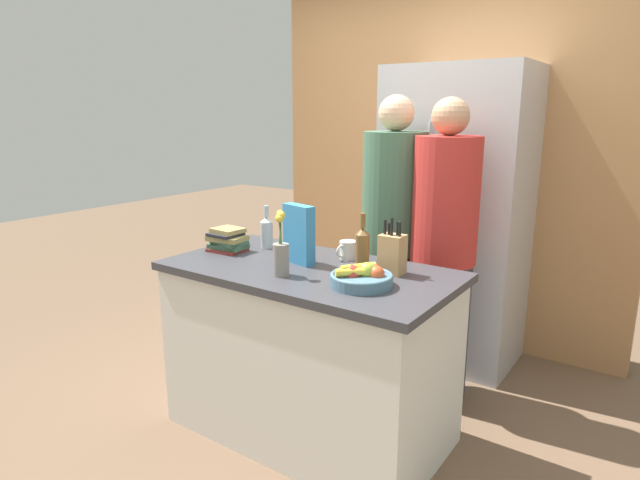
# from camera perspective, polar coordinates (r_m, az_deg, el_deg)

# --- Properties ---
(ground_plane) EXTENTS (14.00, 14.00, 0.00)m
(ground_plane) POSITION_cam_1_polar(r_m,az_deg,el_deg) (3.00, -1.10, -19.53)
(ground_plane) COLOR brown
(kitchen_island) EXTENTS (1.43, 0.76, 0.89)m
(kitchen_island) POSITION_cam_1_polar(r_m,az_deg,el_deg) (2.78, -1.14, -11.77)
(kitchen_island) COLOR silver
(kitchen_island) RESTS_ON ground_plane
(back_wall_wood) EXTENTS (2.63, 0.12, 2.60)m
(back_wall_wood) POSITION_cam_1_polar(r_m,az_deg,el_deg) (3.98, 13.01, 8.32)
(back_wall_wood) COLOR #AD7A4C
(back_wall_wood) RESTS_ON ground_plane
(refrigerator) EXTENTS (0.87, 0.63, 1.92)m
(refrigerator) POSITION_cam_1_polar(r_m,az_deg,el_deg) (3.60, 14.19, 2.26)
(refrigerator) COLOR #B7B7BC
(refrigerator) RESTS_ON ground_plane
(fruit_bowl) EXTENTS (0.28, 0.28, 0.10)m
(fruit_bowl) POSITION_cam_1_polar(r_m,az_deg,el_deg) (2.35, 4.52, -3.97)
(fruit_bowl) COLOR slate
(fruit_bowl) RESTS_ON kitchen_island
(knife_block) EXTENTS (0.11, 0.09, 0.27)m
(knife_block) POSITION_cam_1_polar(r_m,az_deg,el_deg) (2.52, 7.71, -1.43)
(knife_block) COLOR tan
(knife_block) RESTS_ON kitchen_island
(flower_vase) EXTENTS (0.08, 0.08, 0.31)m
(flower_vase) POSITION_cam_1_polar(r_m,az_deg,el_deg) (2.47, -4.20, -1.10)
(flower_vase) COLOR gray
(flower_vase) RESTS_ON kitchen_island
(cereal_box) EXTENTS (0.19, 0.10, 0.30)m
(cereal_box) POSITION_cam_1_polar(r_m,az_deg,el_deg) (2.67, -2.27, 0.62)
(cereal_box) COLOR teal
(cereal_box) RESTS_ON kitchen_island
(coffee_mug) EXTENTS (0.09, 0.13, 0.09)m
(coffee_mug) POSITION_cam_1_polar(r_m,az_deg,el_deg) (2.77, 2.97, -1.07)
(coffee_mug) COLOR silver
(coffee_mug) RESTS_ON kitchen_island
(book_stack) EXTENTS (0.21, 0.16, 0.13)m
(book_stack) POSITION_cam_1_polar(r_m,az_deg,el_deg) (2.96, -9.80, -0.02)
(book_stack) COLOR maroon
(book_stack) RESTS_ON kitchen_island
(bottle_oil) EXTENTS (0.07, 0.07, 0.27)m
(bottle_oil) POSITION_cam_1_polar(r_m,az_deg,el_deg) (2.59, 4.53, -0.73)
(bottle_oil) COLOR brown
(bottle_oil) RESTS_ON kitchen_island
(bottle_vinegar) EXTENTS (0.07, 0.07, 0.24)m
(bottle_vinegar) POSITION_cam_1_polar(r_m,az_deg,el_deg) (2.99, -5.71, 0.92)
(bottle_vinegar) COLOR #B2BCC1
(bottle_vinegar) RESTS_ON kitchen_island
(person_at_sink) EXTENTS (0.36, 0.36, 1.73)m
(person_at_sink) POSITION_cam_1_polar(r_m,az_deg,el_deg) (3.15, 7.77, 1.20)
(person_at_sink) COLOR #383842
(person_at_sink) RESTS_ON ground_plane
(person_in_blue) EXTENTS (0.36, 0.36, 1.71)m
(person_in_blue) POSITION_cam_1_polar(r_m,az_deg,el_deg) (3.00, 13.06, 0.17)
(person_in_blue) COLOR #383842
(person_in_blue) RESTS_ON ground_plane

